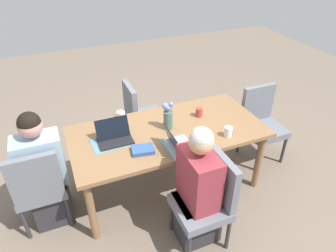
% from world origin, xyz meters
% --- Properties ---
extents(ground_plane, '(10.00, 10.00, 0.00)m').
position_xyz_m(ground_plane, '(0.00, 0.00, 0.00)').
color(ground_plane, '#756656').
extents(dining_table, '(1.93, 0.93, 0.74)m').
position_xyz_m(dining_table, '(0.00, 0.00, 0.66)').
color(dining_table, olive).
rests_on(dining_table, ground_plane).
extents(chair_near_left_near, '(0.44, 0.44, 0.90)m').
position_xyz_m(chair_near_left_near, '(0.06, -0.76, 0.50)').
color(chair_near_left_near, slate).
rests_on(chair_near_left_near, ground_plane).
extents(person_near_left_near, '(0.36, 0.40, 1.19)m').
position_xyz_m(person_near_left_near, '(-0.02, -0.70, 0.53)').
color(person_near_left_near, '#2D2D33').
rests_on(person_near_left_near, ground_plane).
extents(chair_head_left_left_mid, '(0.44, 0.44, 0.90)m').
position_xyz_m(chair_head_left_left_mid, '(-1.27, -0.04, 0.50)').
color(chair_head_left_left_mid, slate).
rests_on(chair_head_left_left_mid, ground_plane).
extents(person_head_left_left_mid, '(0.40, 0.36, 1.19)m').
position_xyz_m(person_head_left_left_mid, '(-1.21, 0.03, 0.53)').
color(person_head_left_left_mid, '#2D2D33').
rests_on(person_head_left_left_mid, ground_plane).
extents(chair_far_left_far, '(0.44, 0.44, 0.90)m').
position_xyz_m(chair_far_left_far, '(-0.04, 0.79, 0.50)').
color(chair_far_left_far, slate).
rests_on(chair_far_left_far, ground_plane).
extents(chair_head_right_right_near, '(0.44, 0.44, 0.90)m').
position_xyz_m(chair_head_right_right_near, '(1.24, 0.09, 0.50)').
color(chair_head_right_right_near, slate).
rests_on(chair_head_right_right_near, ground_plane).
extents(flower_vase, '(0.11, 0.10, 0.29)m').
position_xyz_m(flower_vase, '(0.01, 0.04, 0.87)').
color(flower_vase, '#4C6B60').
rests_on(flower_vase, dining_table).
extents(placemat_near_left_near, '(0.28, 0.38, 0.00)m').
position_xyz_m(placemat_near_left_near, '(-0.01, -0.31, 0.74)').
color(placemat_near_left_near, slate).
rests_on(placemat_near_left_near, dining_table).
extents(placemat_head_left_left_mid, '(0.37, 0.28, 0.00)m').
position_xyz_m(placemat_head_left_left_mid, '(-0.57, 0.01, 0.74)').
color(placemat_head_left_left_mid, slate).
rests_on(placemat_head_left_left_mid, dining_table).
extents(laptop_near_left_near, '(0.22, 0.32, 0.21)m').
position_xyz_m(laptop_near_left_near, '(-0.03, -0.32, 0.78)').
color(laptop_near_left_near, silver).
rests_on(laptop_near_left_near, dining_table).
extents(laptop_head_left_left_mid, '(0.32, 0.22, 0.20)m').
position_xyz_m(laptop_head_left_left_mid, '(-0.53, 0.03, 0.78)').
color(laptop_head_left_left_mid, black).
rests_on(laptop_head_left_left_mid, dining_table).
extents(coffee_mug_near_left, '(0.07, 0.07, 0.10)m').
position_xyz_m(coffee_mug_near_left, '(0.41, 0.12, 0.78)').
color(coffee_mug_near_left, '#AD3D38').
rests_on(coffee_mug_near_left, dining_table).
extents(coffee_mug_near_right, '(0.09, 0.09, 0.09)m').
position_xyz_m(coffee_mug_near_right, '(-0.38, 0.38, 0.78)').
color(coffee_mug_near_right, white).
rests_on(coffee_mug_near_right, dining_table).
extents(coffee_mug_centre_left, '(0.08, 0.08, 0.10)m').
position_xyz_m(coffee_mug_centre_left, '(0.49, -0.31, 0.79)').
color(coffee_mug_centre_left, white).
rests_on(coffee_mug_centre_left, dining_table).
extents(book_red_cover, '(0.22, 0.17, 0.04)m').
position_xyz_m(book_red_cover, '(-0.34, -0.23, 0.75)').
color(book_red_cover, '#335693').
rests_on(book_red_cover, dining_table).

